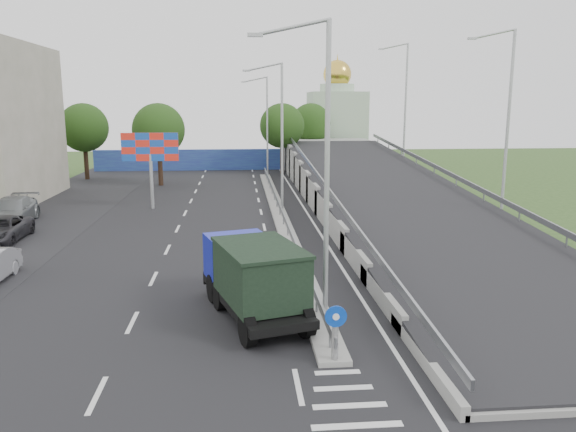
{
  "coord_description": "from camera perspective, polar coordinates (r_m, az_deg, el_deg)",
  "views": [
    {
      "loc": [
        -2.69,
        -12.86,
        7.53
      ],
      "look_at": [
        -0.37,
        13.59,
        2.2
      ],
      "focal_mm": 35.0,
      "sensor_mm": 36.0,
      "label": 1
    }
  ],
  "objects": [
    {
      "name": "church",
      "position": [
        73.99,
        4.94,
        9.58
      ],
      "size": [
        7.0,
        7.0,
        13.8
      ],
      "color": "#B2CCAD",
      "rests_on": "ground"
    },
    {
      "name": "median_guardrail",
      "position": [
        37.58,
        -0.82,
        0.95
      ],
      "size": [
        0.09,
        44.0,
        0.71
      ],
      "color": "gray",
      "rests_on": "median"
    },
    {
      "name": "parked_car_c",
      "position": [
        34.87,
        -27.14,
        -1.24
      ],
      "size": [
        2.37,
        4.99,
        1.37
      ],
      "primitive_type": "imported",
      "rotation": [
        0.0,
        0.0,
        0.02
      ],
      "color": "#2A2A2E",
      "rests_on": "ground"
    },
    {
      "name": "overpass_ramp",
      "position": [
        38.68,
        10.34,
        2.57
      ],
      "size": [
        10.0,
        50.0,
        3.5
      ],
      "color": "gray",
      "rests_on": "ground"
    },
    {
      "name": "tree_left_far",
      "position": [
        59.9,
        -20.03,
        8.42
      ],
      "size": [
        4.8,
        4.8,
        7.6
      ],
      "color": "black",
      "rests_on": "ground"
    },
    {
      "name": "lamp_post_mid",
      "position": [
        39.0,
        -0.89,
        8.82
      ],
      "size": [
        2.74,
        0.18,
        10.08
      ],
      "color": "#B2B5B7",
      "rests_on": "median"
    },
    {
      "name": "road_surface",
      "position": [
        33.72,
        -5.41,
        -1.61
      ],
      "size": [
        26.0,
        90.0,
        0.04
      ],
      "primitive_type": "cube",
      "color": "black",
      "rests_on": "ground"
    },
    {
      "name": "tree_ramp_far",
      "position": [
        68.46,
        2.32,
        9.37
      ],
      "size": [
        4.8,
        4.8,
        7.6
      ],
      "color": "black",
      "rests_on": "ground"
    },
    {
      "name": "tree_left_mid",
      "position": [
        53.42,
        -13.01,
        8.54
      ],
      "size": [
        4.8,
        4.8,
        7.6
      ],
      "color": "black",
      "rests_on": "ground"
    },
    {
      "name": "lamp_post_far",
      "position": [
        58.95,
        -2.31,
        9.66
      ],
      "size": [
        2.74,
        0.18,
        10.08
      ],
      "color": "#B2B5B7",
      "rests_on": "median"
    },
    {
      "name": "tree_median_far",
      "position": [
        61.09,
        -0.6,
        9.14
      ],
      "size": [
        4.8,
        4.8,
        7.6
      ],
      "color": "black",
      "rests_on": "ground"
    },
    {
      "name": "lamp_post_near",
      "position": [
        19.15,
        3.44,
        6.17
      ],
      "size": [
        2.74,
        0.18,
        10.08
      ],
      "color": "#B2B5B7",
      "rests_on": "median"
    },
    {
      "name": "median",
      "position": [
        37.7,
        -0.82,
        -0.02
      ],
      "size": [
        1.0,
        44.0,
        0.2
      ],
      "primitive_type": "cube",
      "color": "gray",
      "rests_on": "ground"
    },
    {
      "name": "blue_wall",
      "position": [
        65.18,
        -6.16,
        5.71
      ],
      "size": [
        30.0,
        0.5,
        2.4
      ],
      "primitive_type": "cube",
      "color": "#292E98",
      "rests_on": "ground"
    },
    {
      "name": "billboard",
      "position": [
        41.48,
        -13.82,
        6.4
      ],
      "size": [
        4.0,
        0.24,
        5.5
      ],
      "color": "#B2B5B7",
      "rests_on": "ground"
    },
    {
      "name": "ground",
      "position": [
        15.14,
        6.22,
        -18.53
      ],
      "size": [
        160.0,
        160.0,
        0.0
      ],
      "primitive_type": "plane",
      "color": "#2D4C1E",
      "rests_on": "ground"
    },
    {
      "name": "sign_bollard",
      "position": [
        16.6,
        4.82,
        -11.73
      ],
      "size": [
        0.64,
        0.23,
        1.67
      ],
      "color": "black",
      "rests_on": "median"
    },
    {
      "name": "parking_strip",
      "position": [
        36.25,
        -26.43,
        -1.85
      ],
      "size": [
        8.0,
        90.0,
        0.05
      ],
      "primitive_type": "cube",
      "color": "black",
      "rests_on": "ground"
    },
    {
      "name": "dump_truck",
      "position": [
        20.17,
        -3.56,
        -5.94
      ],
      "size": [
        3.97,
        6.7,
        2.78
      ],
      "rotation": [
        0.0,
        0.0,
        0.29
      ],
      "color": "black",
      "rests_on": "ground"
    },
    {
      "name": "parked_car_d",
      "position": [
        39.48,
        -26.28,
        0.42
      ],
      "size": [
        2.82,
        6.01,
        1.7
      ],
      "primitive_type": "imported",
      "rotation": [
        0.0,
        0.0,
        0.08
      ],
      "color": "gray",
      "rests_on": "ground"
    }
  ]
}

